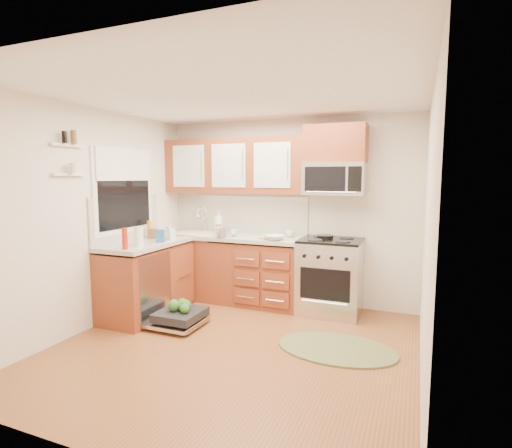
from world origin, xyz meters
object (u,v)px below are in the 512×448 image
at_px(rug, 337,349).
at_px(bowl_a, 274,238).
at_px(dishwasher, 178,318).
at_px(bowl_b, 227,233).
at_px(range, 330,276).
at_px(upper_cabinets, 234,166).
at_px(microwave, 334,179).
at_px(paper_towel_roll, 139,236).
at_px(cutting_board, 269,238).
at_px(stock_pot, 223,232).
at_px(sink, 197,242).
at_px(cup, 290,234).
at_px(skillet, 325,237).

height_order(rug, bowl_a, bowl_a).
height_order(dishwasher, bowl_a, bowl_a).
bearing_deg(bowl_b, range, 4.14).
bearing_deg(upper_cabinets, range, -5.89).
bearing_deg(bowl_b, rug, -29.90).
xyz_separation_m(microwave, paper_towel_roll, (-2.00, -1.32, -0.66)).
height_order(range, paper_towel_roll, paper_towel_roll).
xyz_separation_m(range, bowl_a, (-0.69, -0.18, 0.48)).
xyz_separation_m(microwave, cutting_board, (-0.78, -0.26, -0.77)).
xyz_separation_m(rug, bowl_b, (-1.69, 0.97, 0.96)).
relative_size(stock_pot, bowl_a, 0.86).
bearing_deg(sink, range, 0.30).
bearing_deg(range, cup, 167.22).
height_order(dishwasher, paper_towel_roll, paper_towel_roll).
xyz_separation_m(range, sink, (-1.93, -0.01, 0.33)).
height_order(skillet, stock_pot, stock_pot).
xyz_separation_m(microwave, skillet, (-0.09, -0.06, -0.73)).
height_order(dishwasher, stock_pot, stock_pot).
bearing_deg(upper_cabinets, microwave, -1.02).
height_order(upper_cabinets, cutting_board, upper_cabinets).
distance_m(microwave, rug, 2.09).
bearing_deg(microwave, cup, 178.89).
height_order(skillet, paper_towel_roll, paper_towel_roll).
height_order(range, dishwasher, range).
distance_m(cutting_board, bowl_b, 0.62).
relative_size(microwave, sink, 1.23).
relative_size(stock_pot, paper_towel_roll, 0.96).
distance_m(range, cup, 0.77).
bearing_deg(dishwasher, microwave, 39.07).
relative_size(stock_pot, cutting_board, 0.86).
bearing_deg(cutting_board, cup, 53.92).
bearing_deg(microwave, rug, -76.11).
distance_m(cutting_board, cup, 0.34).
xyz_separation_m(rug, stock_pot, (-1.70, 0.86, 0.98)).
height_order(microwave, skillet, microwave).
bearing_deg(bowl_a, upper_cabinets, 155.47).
bearing_deg(skillet, bowl_a, -158.51).
relative_size(skillet, bowl_b, 0.78).
distance_m(upper_cabinets, range, 1.99).
relative_size(upper_cabinets, skillet, 9.74).
height_order(range, sink, range).
relative_size(range, cup, 8.06).
bearing_deg(sink, cutting_board, -6.66).
bearing_deg(rug, bowl_b, 150.10).
xyz_separation_m(upper_cabinets, bowl_b, (0.01, -0.25, -0.91)).
bearing_deg(cup, dishwasher, -127.32).
distance_m(upper_cabinets, rug, 2.80).
bearing_deg(rug, range, 105.37).
distance_m(bowl_a, bowl_b, 0.71).
distance_m(microwave, bowl_a, 1.06).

